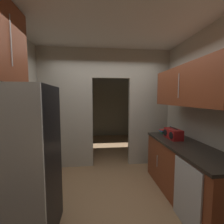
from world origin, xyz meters
TOP-DOWN VIEW (x-y plane):
  - ground at (0.00, 0.00)m, footprint 20.00×20.00m
  - kitchen_overhead_slab at (0.00, 0.43)m, footprint 3.47×6.88m
  - kitchen_partition at (-0.04, 1.44)m, footprint 3.07×0.12m
  - adjoining_room_shell at (0.00, 3.44)m, footprint 3.07×3.04m
  - refrigerator at (-1.12, -0.43)m, footprint 0.80×0.75m
  - lower_cabinet_run at (1.21, 0.02)m, footprint 0.65×1.86m
  - dishwasher at (0.90, -0.50)m, footprint 0.02×0.56m
  - upper_cabinet_counterside at (1.21, 0.02)m, footprint 0.36×1.68m
  - boombox at (1.18, 0.41)m, footprint 0.21×0.38m
  - book_stack at (1.19, 0.86)m, footprint 0.14×0.16m

SIDE VIEW (x-z plane):
  - ground at x=0.00m, z-range 0.00..0.00m
  - dishwasher at x=0.90m, z-range 0.00..0.84m
  - lower_cabinet_run at x=1.21m, z-range 0.00..0.90m
  - refrigerator at x=-1.12m, z-range 0.00..1.78m
  - book_stack at x=1.19m, z-range 0.90..0.97m
  - boombox at x=1.18m, z-range 0.88..1.09m
  - adjoining_room_shell at x=0.00m, z-range 0.00..2.78m
  - kitchen_partition at x=-0.04m, z-range 0.09..2.87m
  - upper_cabinet_counterside at x=1.21m, z-range 1.52..2.14m
  - kitchen_overhead_slab at x=0.00m, z-range 2.78..2.84m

